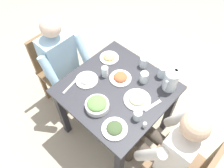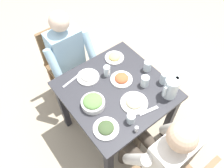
{
  "view_description": "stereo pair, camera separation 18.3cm",
  "coord_description": "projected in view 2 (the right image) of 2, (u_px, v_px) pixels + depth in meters",
  "views": [
    {
      "loc": [
        0.87,
        0.76,
        2.32
      ],
      "look_at": [
        0.0,
        -0.06,
        0.77
      ],
      "focal_mm": 36.1,
      "sensor_mm": 36.0,
      "label": 1
    },
    {
      "loc": [
        0.74,
        0.88,
        2.32
      ],
      "look_at": [
        0.0,
        -0.06,
        0.77
      ],
      "focal_mm": 36.1,
      "sensor_mm": 36.0,
      "label": 2
    }
  ],
  "objects": [
    {
      "name": "dining_table",
      "position": [
        116.0,
        98.0,
        2.05
      ],
      "size": [
        0.87,
        0.87,
        0.76
      ],
      "color": "#2D2D33",
      "rests_on": "ground_plane"
    },
    {
      "name": "water_pitcher",
      "position": [
        171.0,
        88.0,
        1.83
      ],
      "size": [
        0.16,
        0.12,
        0.19
      ],
      "color": "silver",
      "rests_on": "dining_table"
    },
    {
      "name": "plate_fries",
      "position": [
        114.0,
        57.0,
        2.15
      ],
      "size": [
        0.18,
        0.18,
        0.05
      ],
      "color": "white",
      "rests_on": "dining_table"
    },
    {
      "name": "salad_bowl",
      "position": [
        93.0,
        102.0,
        1.81
      ],
      "size": [
        0.19,
        0.19,
        0.09
      ],
      "color": "white",
      "rests_on": "dining_table"
    },
    {
      "name": "salt_shaker",
      "position": [
        136.0,
        129.0,
        1.68
      ],
      "size": [
        0.03,
        0.03,
        0.05
      ],
      "color": "white",
      "rests_on": "dining_table"
    },
    {
      "name": "water_glass_by_pitcher",
      "position": [
        107.0,
        71.0,
        2.0
      ],
      "size": [
        0.06,
        0.06,
        0.1
      ],
      "primitive_type": "cylinder",
      "color": "silver",
      "rests_on": "dining_table"
    },
    {
      "name": "water_glass_near_right",
      "position": [
        131.0,
        118.0,
        1.72
      ],
      "size": [
        0.07,
        0.07,
        0.09
      ],
      "primitive_type": "cylinder",
      "color": "silver",
      "rests_on": "dining_table"
    },
    {
      "name": "ground_plane",
      "position": [
        115.0,
        129.0,
        2.54
      ],
      "size": [
        8.0,
        8.0,
        0.0
      ],
      "primitive_type": "plane",
      "color": "tan"
    },
    {
      "name": "plate_yoghurt",
      "position": [
        88.0,
        76.0,
        2.01
      ],
      "size": [
        0.2,
        0.2,
        0.05
      ],
      "color": "white",
      "rests_on": "dining_table"
    },
    {
      "name": "plate_beans",
      "position": [
        134.0,
        102.0,
        1.84
      ],
      "size": [
        0.23,
        0.23,
        0.05
      ],
      "color": "white",
      "rests_on": "dining_table"
    },
    {
      "name": "plate_dolmas",
      "position": [
        106.0,
        128.0,
        1.7
      ],
      "size": [
        0.2,
        0.2,
        0.04
      ],
      "color": "white",
      "rests_on": "dining_table"
    },
    {
      "name": "plate_rice_curry",
      "position": [
        122.0,
        79.0,
        1.99
      ],
      "size": [
        0.2,
        0.2,
        0.05
      ],
      "color": "white",
      "rests_on": "dining_table"
    },
    {
      "name": "water_glass_far_right",
      "position": [
        145.0,
        81.0,
        1.93
      ],
      "size": [
        0.07,
        0.07,
        0.1
      ],
      "primitive_type": "cylinder",
      "color": "silver",
      "rests_on": "dining_table"
    },
    {
      "name": "diner_near",
      "position": [
        72.0,
        62.0,
        2.28
      ],
      "size": [
        0.48,
        0.53,
        1.19
      ],
      "color": "#9EC6E0",
      "rests_on": "ground_plane"
    },
    {
      "name": "water_glass_far_left",
      "position": [
        165.0,
        78.0,
        1.95
      ],
      "size": [
        0.08,
        0.08,
        0.11
      ],
      "primitive_type": "cylinder",
      "color": "silver",
      "rests_on": "dining_table"
    },
    {
      "name": "water_glass_near_left",
      "position": [
        147.0,
        66.0,
        2.04
      ],
      "size": [
        0.07,
        0.07,
        0.1
      ],
      "primitive_type": "cylinder",
      "color": "silver",
      "rests_on": "dining_table"
    },
    {
      "name": "knife_near",
      "position": [
        71.0,
        81.0,
        1.99
      ],
      "size": [
        0.19,
        0.05,
        0.01
      ],
      "primitive_type": "cube",
      "rotation": [
        0.0,
        0.0,
        0.18
      ],
      "color": "silver",
      "rests_on": "dining_table"
    },
    {
      "name": "fork_near",
      "position": [
        149.0,
        111.0,
        1.81
      ],
      "size": [
        0.17,
        0.06,
        0.01
      ],
      "primitive_type": "cube",
      "rotation": [
        0.0,
        0.0,
        -0.22
      ],
      "color": "silver",
      "rests_on": "dining_table"
    },
    {
      "name": "diner_far",
      "position": [
        159.0,
        152.0,
        1.71
      ],
      "size": [
        0.48,
        0.53,
        1.19
      ],
      "color": "silver",
      "rests_on": "ground_plane"
    },
    {
      "name": "chair_near",
      "position": [
        64.0,
        60.0,
        2.5
      ],
      "size": [
        0.4,
        0.4,
        0.89
      ],
      "color": "brown",
      "rests_on": "ground_plane"
    }
  ]
}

